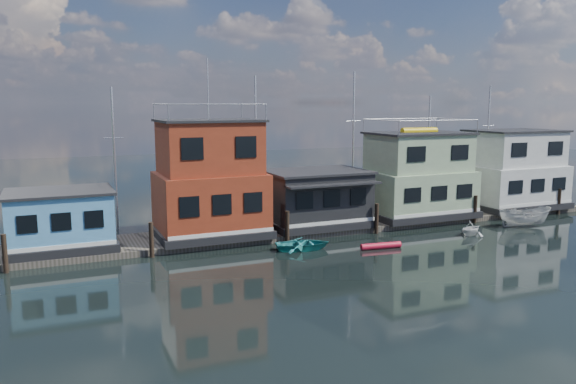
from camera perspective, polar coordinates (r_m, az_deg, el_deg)
name	(u,v)px	position (r m, az deg, el deg)	size (l,w,h in m)	color
ground	(419,274)	(32.16, 13.18, -8.09)	(160.00, 160.00, 0.00)	black
dock	(322,227)	(42.01, 3.45, -3.54)	(48.00, 5.00, 0.40)	#595147
houseboat_blue	(61,220)	(37.30, -22.10, -2.66)	(6.40, 4.90, 3.66)	black
houseboat_red	(210,181)	(38.30, -7.94, 1.09)	(7.40, 5.90, 11.86)	black
houseboat_dark	(316,198)	(41.35, 2.87, -0.61)	(7.40, 6.10, 4.06)	black
houseboat_green	(418,176)	(45.84, 13.03, 1.55)	(8.40, 5.90, 7.03)	black
houseboat_white	(513,171)	(52.36, 21.90, 2.03)	(8.40, 5.90, 6.66)	black
pilings	(336,223)	(39.25, 4.86, -3.11)	(42.28, 0.28, 2.20)	#2D2116
background_masts	(340,147)	(48.68, 5.34, 4.54)	(36.40, 0.16, 12.00)	silver
motorboat	(525,217)	(46.38, 22.91, -2.33)	(1.50, 3.99, 1.54)	beige
red_kayak	(381,246)	(36.94, 9.42, -5.41)	(0.41, 0.41, 2.76)	red
dinghy_white	(471,228)	(42.01, 18.08, -3.51)	(1.77, 2.05, 1.08)	silver
dinghy_teal	(303,244)	(36.20, 1.53, -5.32)	(2.50, 3.49, 0.72)	teal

